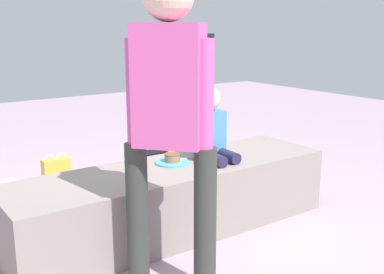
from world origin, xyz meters
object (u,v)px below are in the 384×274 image
party_cup_red (183,181)px  cake_box_white (5,194)px  child_seated (210,128)px  handbag_brown_canvas (138,194)px  water_bottle_near_gift (81,195)px  adult_standing (169,106)px  gift_bag (57,179)px  handbag_black_leather (148,165)px  cake_plate (172,160)px

party_cup_red → cake_box_white: size_ratio=0.37×
child_seated → handbag_brown_canvas: (-0.31, 0.45, -0.53)m
water_bottle_near_gift → adult_standing: bearing=-91.7°
party_cup_red → handbag_brown_canvas: 0.59m
cake_box_white → water_bottle_near_gift: bearing=-47.3°
gift_bag → cake_box_white: bearing=149.9°
adult_standing → handbag_black_leather: size_ratio=4.38×
cake_plate → handbag_black_leather: cake_plate is taller
water_bottle_near_gift → cake_box_white: 0.62m
cake_plate → water_bottle_near_gift: 0.82m
cake_box_white → handbag_black_leather: 1.18m
adult_standing → handbag_brown_canvas: 1.35m
handbag_brown_canvas → cake_plate: bearing=-82.9°
adult_standing → handbag_black_leather: 1.94m
child_seated → adult_standing: adult_standing is taller
cake_plate → cake_box_white: (-0.80, 1.10, -0.39)m
cake_box_white → gift_bag: bearing=-30.1°
gift_bag → handbag_black_leather: (0.83, 0.06, -0.04)m
adult_standing → gift_bag: bearing=91.7°
handbag_black_leather → handbag_brown_canvas: size_ratio=1.13×
adult_standing → handbag_black_leather: (0.78, 1.58, -0.81)m
cake_plate → handbag_black_leather: size_ratio=0.63×
gift_bag → cake_box_white: size_ratio=1.30×
water_bottle_near_gift → handbag_brown_canvas: handbag_brown_canvas is taller
party_cup_red → child_seated: bearing=-109.8°
child_seated → cake_box_white: child_seated is taller
child_seated → handbag_black_leather: (0.11, 1.02, -0.52)m
handbag_black_leather → handbag_brown_canvas: (-0.42, -0.57, -0.01)m
cake_plate → cake_box_white: 1.41m
handbag_black_leather → cake_box_white: bearing=173.3°
adult_standing → cake_box_white: bearing=102.6°
cake_plate → adult_standing: bearing=-123.7°
water_bottle_near_gift → handbag_black_leather: 0.81m
water_bottle_near_gift → party_cup_red: (0.88, -0.03, -0.05)m
water_bottle_near_gift → child_seated: bearing=-47.6°
cake_plate → child_seated: bearing=-12.6°
child_seated → handbag_brown_canvas: child_seated is taller
adult_standing → child_seated: bearing=39.9°
gift_bag → handbag_brown_canvas: (0.41, -0.51, -0.05)m
child_seated → handbag_black_leather: child_seated is taller
cake_plate → gift_bag: 1.05m
party_cup_red → handbag_black_leather: (-0.13, 0.35, 0.07)m
adult_standing → water_bottle_near_gift: 1.51m
adult_standing → cake_plate: adult_standing is taller
cake_plate → handbag_brown_canvas: cake_plate is taller
child_seated → handbag_black_leather: bearing=83.8°
adult_standing → cake_plate: size_ratio=6.92×
party_cup_red → cake_box_white: cake_box_white is taller
gift_bag → water_bottle_near_gift: gift_bag is taller
child_seated → party_cup_red: bearing=70.2°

